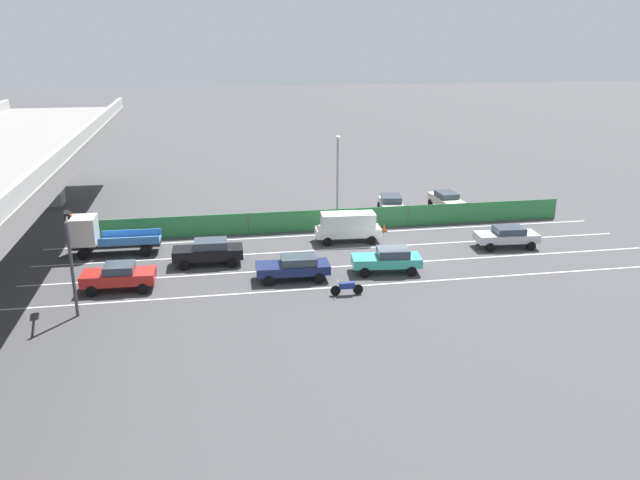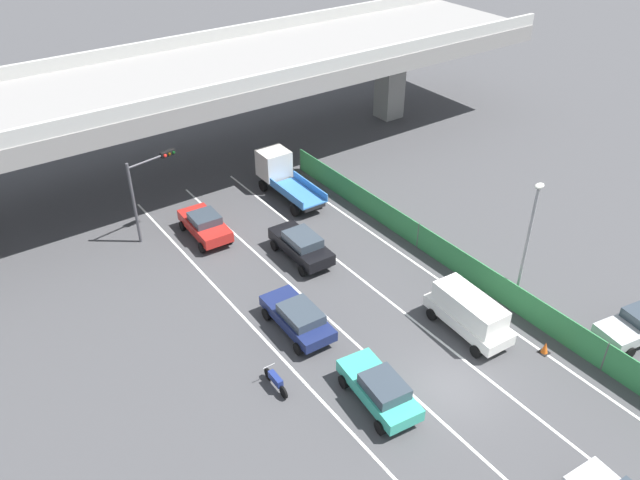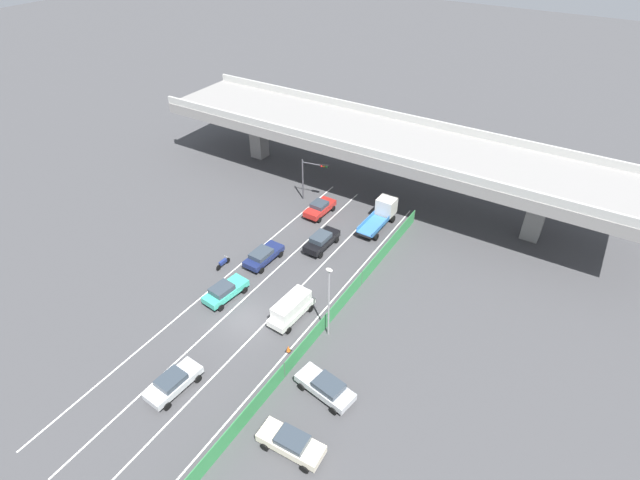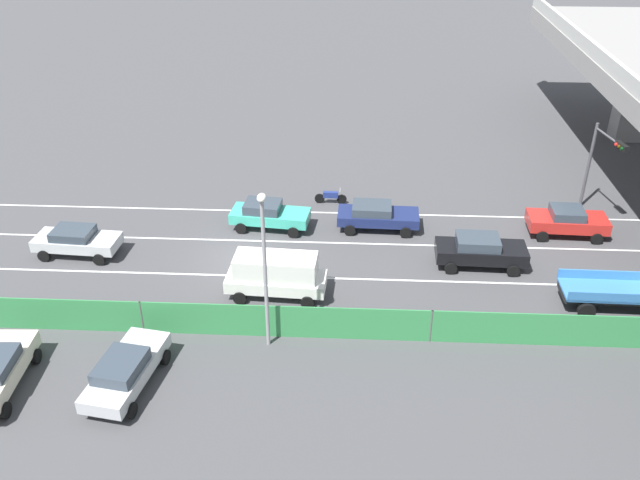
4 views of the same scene
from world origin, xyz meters
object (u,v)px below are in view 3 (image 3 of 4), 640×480
object	(u,v)px
flatbed_truck_blue	(382,213)
motorcycle	(223,263)
parked_sedan_cream	(291,443)
traffic_light	(311,173)
car_van_white	(291,308)
car_sedan_black	(322,240)
traffic_cone	(288,349)
car_taxi_teal	(225,291)
parked_wagon_silver	(326,387)
car_sedan_navy	(263,255)
car_sedan_silver	(173,382)
car_sedan_red	(320,208)
street_lamp	(329,296)

from	to	relation	value
flatbed_truck_blue	motorcycle	world-z (taller)	flatbed_truck_blue
parked_sedan_cream	traffic_light	size ratio (longest dim) A/B	0.88
car_van_white	motorcycle	xyz separation A→B (m)	(-9.92, 2.25, -0.77)
car_sedan_black	traffic_light	world-z (taller)	traffic_light
car_van_white	traffic_cone	bearing A→B (deg)	-59.69
car_van_white	car_sedan_black	size ratio (longest dim) A/B	1.05
motorcycle	traffic_cone	bearing A→B (deg)	-25.15
car_taxi_teal	traffic_cone	size ratio (longest dim) A/B	7.07
parked_wagon_silver	traffic_cone	bearing A→B (deg)	157.88
car_sedan_black	parked_wagon_silver	world-z (taller)	car_sedan_black
car_sedan_navy	parked_sedan_cream	size ratio (longest dim) A/B	0.98
car_van_white	motorcycle	world-z (taller)	car_van_white
car_van_white	traffic_cone	size ratio (longest dim) A/B	7.52
car_sedan_navy	traffic_cone	size ratio (longest dim) A/B	7.14
car_taxi_teal	parked_wagon_silver	world-z (taller)	car_taxi_teal
flatbed_truck_blue	car_sedan_silver	bearing A→B (deg)	-96.88
car_van_white	motorcycle	bearing A→B (deg)	167.23
car_taxi_teal	car_sedan_silver	distance (m)	10.38
flatbed_truck_blue	traffic_light	size ratio (longest dim) A/B	1.14
motorcycle	traffic_light	distance (m)	15.68
car_sedan_silver	traffic_light	distance (m)	29.28
car_taxi_teal	traffic_cone	bearing A→B (deg)	-14.08
car_sedan_silver	parked_wagon_silver	bearing A→B (deg)	29.67
car_sedan_navy	parked_wagon_silver	size ratio (longest dim) A/B	0.94
motorcycle	parked_sedan_cream	distance (m)	21.17
car_sedan_silver	traffic_light	size ratio (longest dim) A/B	0.85
parked_wagon_silver	traffic_cone	world-z (taller)	parked_wagon_silver
parked_sedan_cream	traffic_light	world-z (taller)	traffic_light
car_sedan_red	car_sedan_silver	bearing A→B (deg)	-82.53
car_sedan_black	parked_wagon_silver	size ratio (longest dim) A/B	0.95
car_sedan_silver	parked_wagon_silver	world-z (taller)	parked_wagon_silver
car_sedan_silver	traffic_light	xyz separation A→B (m)	(-5.88, 28.53, 2.91)
car_sedan_silver	traffic_cone	bearing A→B (deg)	55.73
motorcycle	traffic_cone	size ratio (longest dim) A/B	3.02
car_sedan_black	traffic_light	size ratio (longest dim) A/B	0.87
car_taxi_teal	car_sedan_black	bearing A→B (deg)	72.93
flatbed_truck_blue	traffic_light	distance (m)	9.64
flatbed_truck_blue	parked_wagon_silver	bearing A→B (deg)	-74.10
car_sedan_navy	car_van_white	bearing A→B (deg)	-35.68
car_van_white	traffic_cone	world-z (taller)	car_van_white
car_taxi_teal	motorcycle	world-z (taller)	car_taxi_teal
street_lamp	traffic_cone	world-z (taller)	street_lamp
traffic_light	street_lamp	world-z (taller)	street_lamp
car_sedan_black	flatbed_truck_blue	size ratio (longest dim) A/B	0.76
car_sedan_black	parked_sedan_cream	size ratio (longest dim) A/B	0.99
car_sedan_black	parked_sedan_cream	distance (m)	22.94
parked_wagon_silver	car_sedan_black	bearing A→B (deg)	122.73
motorcycle	parked_wagon_silver	xyz separation A→B (m)	(16.66, -7.52, 0.42)
car_taxi_teal	car_sedan_silver	world-z (taller)	car_taxi_teal
parked_sedan_cream	traffic_cone	size ratio (longest dim) A/B	7.26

